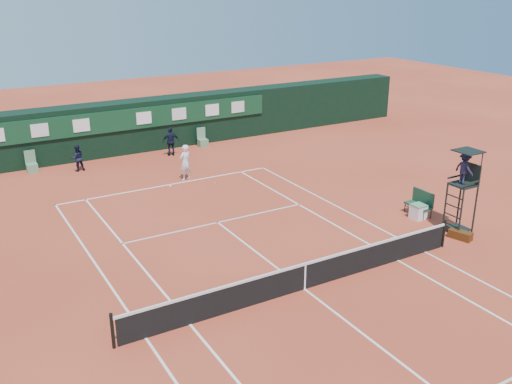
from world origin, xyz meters
The scene contains 14 objects.
ground centered at (0.00, 0.00, 0.00)m, with size 90.00×90.00×0.00m, color #C3482E.
court_lines centered at (0.00, 0.00, 0.01)m, with size 11.05×23.85×0.01m.
tennis_net centered at (0.00, 0.00, 0.51)m, with size 12.90×0.10×1.10m.
back_wall centered at (0.00, 18.74, 1.51)m, with size 40.00×1.65×3.00m.
linesman_chair_left centered at (-5.50, 17.48, 0.32)m, with size 0.55×0.50×1.15m.
linesman_chair_right centered at (4.50, 17.48, 0.32)m, with size 0.55×0.50×1.15m.
umpire_chair centered at (7.96, 0.68, 2.46)m, with size 0.96×0.95×3.42m.
player_bench centered at (7.98, 2.77, 0.60)m, with size 0.55×1.20×1.10m.
tennis_bag centered at (7.56, 0.16, 0.17)m, with size 0.39×0.89×0.33m, color black.
cooler centered at (7.61, 2.49, 0.33)m, with size 0.57×0.57×0.65m.
tennis_ball centered at (2.07, 10.86, 0.04)m, with size 0.08×0.08×0.08m, color yellow.
player centered at (1.08, 12.19, 0.92)m, with size 0.67×0.44×1.85m, color white.
ball_kid_left centered at (-3.32, 16.43, 0.72)m, with size 0.70×0.54×1.44m, color black.
ball_kid_right centered at (2.09, 16.58, 0.85)m, with size 1.00×0.42×1.71m, color black.
Camera 1 is at (-9.68, -13.49, 9.53)m, focal length 40.00 mm.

